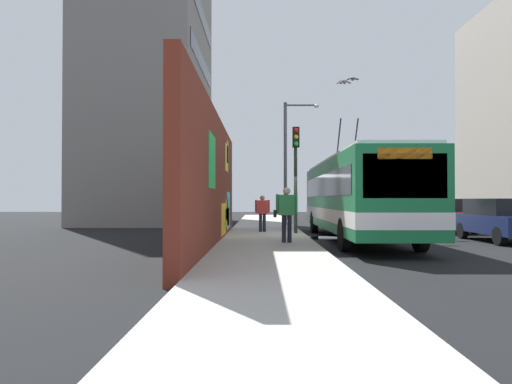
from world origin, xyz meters
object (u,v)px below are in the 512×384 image
Objects in this scene: city_bus at (356,195)px; pedestrian_at_curb at (286,210)px; parked_car_white at (381,209)px; street_lamp at (289,154)px; parked_car_red at (443,214)px; parked_car_silver at (405,211)px; pedestrian_midblock at (262,211)px; traffic_light at (296,162)px; parked_car_navy at (501,219)px.

pedestrian_at_curb is (-2.59, 2.77, -0.50)m from city_bus.
parked_car_white is 11.77m from street_lamp.
parked_car_silver is (5.93, 0.00, -0.00)m from parked_car_red.
pedestrian_midblock is (-14.06, 8.73, 0.23)m from parked_car_white.
traffic_light reaches higher than pedestrian_midblock.
street_lamp is (6.27, -0.12, 0.91)m from traffic_light.
parked_car_red is 8.39m from traffic_light.
parked_car_red is 2.60× the size of pedestrian_at_curb.
parked_car_white is at bearing -26.11° from traffic_light.
parked_car_white is at bearing -39.65° from street_lamp.
traffic_light is at bearing 141.61° from parked_car_silver.
parked_car_navy is 11.46m from parked_car_silver.
parked_car_silver is 8.45m from street_lamp.
parked_car_silver is at bearing -46.28° from pedestrian_midblock.
parked_car_red is (4.92, -5.20, -0.88)m from city_bus.
parked_car_white is at bearing -0.00° from parked_car_silver.
parked_car_navy is at bearing -180.00° from parked_car_silver.
city_bus is at bearing 162.58° from parked_car_white.
pedestrian_midblock is at bearing 105.47° from parked_car_red.
parked_car_navy and parked_car_white have the same top height.
pedestrian_at_curb is at bearing 133.14° from city_bus.
pedestrian_at_curb is at bearing 157.43° from parked_car_white.
pedestrian_at_curb is at bearing 133.34° from parked_car_red.
traffic_light is at bearing 178.92° from street_lamp.
traffic_light is (2.18, 7.35, 2.27)m from parked_car_navy.
parked_car_navy and parked_car_red have the same top height.
pedestrian_midblock is (5.10, 0.76, -0.15)m from pedestrian_at_curb.
parked_car_silver is 15.64m from pedestrian_at_curb.
city_bus is 2.80× the size of traffic_light.
parked_car_red is 5.93m from parked_car_silver.
street_lamp reaches higher than pedestrian_at_curb.
traffic_light is (-15.00, 7.35, 2.27)m from parked_car_white.
parked_car_red is 9.06m from pedestrian_midblock.
parked_car_navy is 11.57m from street_lamp.
street_lamp is (5.34, -1.50, 2.95)m from pedestrian_midblock.
city_bus is at bearing 133.44° from parked_car_red.
parked_car_red is at bearing -180.00° from parked_car_silver.
pedestrian_midblock is at bearing 8.46° from pedestrian_at_curb.
parked_car_silver and parked_car_white have the same top height.
city_bus is at bearing -46.86° from pedestrian_at_curb.
traffic_light reaches higher than pedestrian_at_curb.
parked_car_silver is at bearing 180.00° from parked_car_white.
pedestrian_at_curb reaches higher than parked_car_silver.
pedestrian_midblock is 0.23× the size of street_lamp.
pedestrian_at_curb is (-19.17, 7.97, 0.38)m from parked_car_white.
street_lamp is at bearing 40.55° from parked_car_navy.
pedestrian_at_curb is at bearing -171.54° from pedestrian_midblock.
traffic_light is (4.17, -0.62, 1.89)m from pedestrian_at_curb.
pedestrian_midblock reaches higher than parked_car_red.
parked_car_navy is at bearing -75.99° from pedestrian_at_curb.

